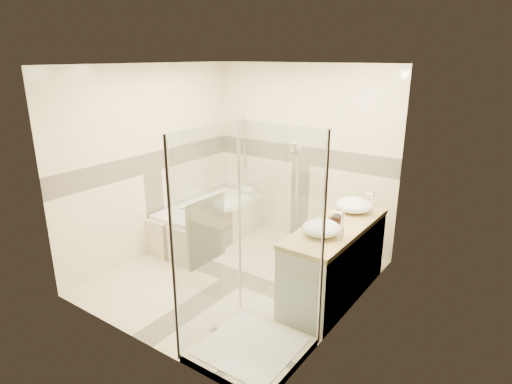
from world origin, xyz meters
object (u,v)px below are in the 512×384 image
Objects in this scene: vessel_sink_far at (321,228)px; amenity_bottle_b at (337,217)px; amenity_bottle_a at (330,222)px; shower_enclosure at (245,297)px; vessel_sink_near at (354,205)px; bathtub at (208,220)px; vanity at (334,261)px.

amenity_bottle_b reaches higher than vessel_sink_far.
vessel_sink_far is at bearing -90.00° from amenity_bottle_a.
shower_enclosure is at bearing -101.82° from amenity_bottle_b.
bathtub is at bearing -175.94° from vessel_sink_near.
vessel_sink_near is at bearing 90.00° from amenity_bottle_a.
vessel_sink_far is (2.13, -0.68, 0.62)m from bathtub.
vessel_sink_far is at bearing -17.74° from bathtub.
bathtub is 4.35× the size of vessel_sink_far.
amenity_bottle_b reaches higher than bathtub.
vessel_sink_near is (0.27, 1.77, 0.43)m from shower_enclosure.
vanity is at bearing -58.56° from amenity_bottle_b.
vessel_sink_near is 2.79× the size of amenity_bottle_a.
amenity_bottle_a is (0.00, 0.19, -0.00)m from vessel_sink_far.
bathtub is 2.23m from vessel_sink_near.
bathtub is 1.05× the size of vanity.
amenity_bottle_a reaches higher than vanity.
amenity_bottle_b is at bearing -8.47° from bathtub.
bathtub is at bearing 138.90° from shower_enclosure.
vessel_sink_near is 1.07× the size of vessel_sink_far.
vessel_sink_far reaches higher than bathtub.
vessel_sink_far reaches higher than amenity_bottle_a.
amenity_bottle_a is at bearing 90.00° from vessel_sink_far.
bathtub is at bearing 170.75° from vanity.
shower_enclosure is (-0.29, -1.27, 0.08)m from vanity.
shower_enclosure is (1.86, -1.62, 0.20)m from bathtub.
vessel_sink_far is at bearing -93.45° from vanity.
vanity is 9.97× the size of amenity_bottle_b.
vessel_sink_near is 0.83m from vessel_sink_far.
vessel_sink_near is 2.58× the size of amenity_bottle_b.
vessel_sink_near is at bearing 92.28° from vanity.
amenity_bottle_a is 0.93× the size of amenity_bottle_b.
amenity_bottle_a is 0.17m from amenity_bottle_b.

